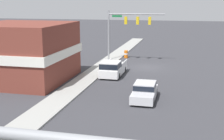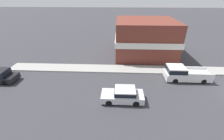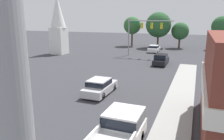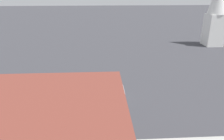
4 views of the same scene
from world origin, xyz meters
name	(u,v)px [view 1 (image 1 of 4)]	position (x,y,z in m)	size (l,w,h in m)	color
ground_plane	(147,67)	(0.00, 0.00, 0.00)	(200.00, 200.00, 0.00)	#38383D
sidewalk_curb	(104,65)	(5.70, 0.00, 0.07)	(2.40, 60.00, 0.14)	#9E9E99
near_signal_assembly	(127,24)	(3.28, -3.64, 5.22)	(7.88, 0.49, 7.07)	gray
car_lead	(145,91)	(-1.40, 13.28, 0.77)	(1.89, 4.39, 1.48)	black
pickup_truck_parked	(113,68)	(3.24, 5.50, 0.91)	(2.11, 5.62, 1.84)	black
construction_barrel	(126,54)	(3.90, -6.14, 0.58)	(0.55, 0.55, 1.13)	orange
corner_brick_building	(23,52)	(12.05, 9.36, 3.03)	(9.61, 10.21, 6.05)	brown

